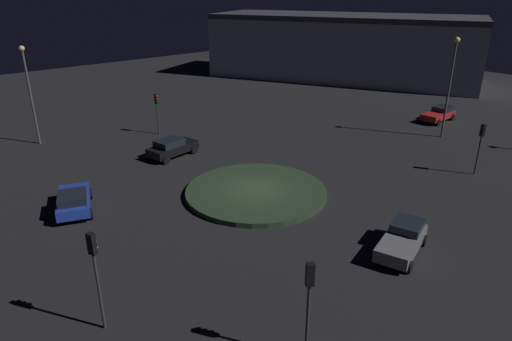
{
  "coord_description": "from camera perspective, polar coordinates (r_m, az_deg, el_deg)",
  "views": [
    {
      "loc": [
        -20.52,
        18.54,
        13.15
      ],
      "look_at": [
        0.0,
        0.0,
        1.71
      ],
      "focal_mm": 31.75,
      "sensor_mm": 36.0,
      "label": 1
    }
  ],
  "objects": [
    {
      "name": "car_black",
      "position": [
        37.61,
        -10.54,
        2.91
      ],
      "size": [
        2.59,
        4.46,
        1.52
      ],
      "rotation": [
        0.0,
        0.0,
        -1.41
      ],
      "color": "black",
      "rests_on": "ground_plane"
    },
    {
      "name": "car_grey",
      "position": [
        25.19,
        17.97,
        -8.28
      ],
      "size": [
        2.81,
        4.38,
        1.43
      ],
      "rotation": [
        0.0,
        0.0,
        1.84
      ],
      "color": "slate",
      "rests_on": "ground_plane"
    },
    {
      "name": "car_blue",
      "position": [
        30.18,
        -22.0,
        -3.53
      ],
      "size": [
        4.53,
        3.34,
        1.44
      ],
      "rotation": [
        0.0,
        0.0,
        -0.4
      ],
      "color": "#1E38A5",
      "rests_on": "ground_plane"
    },
    {
      "name": "streetlamp_south",
      "position": [
        44.15,
        23.4,
        11.05
      ],
      "size": [
        0.52,
        0.52,
        8.96
      ],
      "color": "#4C4C51",
      "rests_on": "ground_plane"
    },
    {
      "name": "ground_plane",
      "position": [
        30.62,
        0.0,
        -2.97
      ],
      "size": [
        117.35,
        117.35,
        0.0
      ],
      "primitive_type": "plane",
      "color": "black"
    },
    {
      "name": "traffic_light_northwest",
      "position": [
        16.69,
        6.68,
        -15.03
      ],
      "size": [
        0.4,
        0.37,
        4.26
      ],
      "rotation": [
        0.0,
        0.0,
        -0.61
      ],
      "color": "#2D2D2D",
      "rests_on": "ground_plane"
    },
    {
      "name": "traffic_light_north",
      "position": [
        18.91,
        -19.61,
        -10.86
      ],
      "size": [
        0.36,
        0.39,
        4.48
      ],
      "rotation": [
        0.0,
        0.0,
        -1.19
      ],
      "color": "#2D2D2D",
      "rests_on": "ground_plane"
    },
    {
      "name": "traffic_light_east",
      "position": [
        43.21,
        -12.39,
        7.99
      ],
      "size": [
        0.37,
        0.33,
        3.82
      ],
      "rotation": [
        0.0,
        0.0,
        3.01
      ],
      "color": "#2D2D2D",
      "rests_on": "ground_plane"
    },
    {
      "name": "roundabout_island",
      "position": [
        30.55,
        0.0,
        -2.68
      ],
      "size": [
        9.49,
        9.49,
        0.34
      ],
      "primitive_type": "cylinder",
      "color": "#263823",
      "rests_on": "ground_plane"
    },
    {
      "name": "car_red",
      "position": [
        50.63,
        22.08,
        6.64
      ],
      "size": [
        2.0,
        4.16,
        1.41
      ],
      "rotation": [
        0.0,
        0.0,
        1.56
      ],
      "color": "red",
      "rests_on": "ground_plane"
    },
    {
      "name": "store_building",
      "position": [
        70.15,
        10.9,
        15.03
      ],
      "size": [
        39.72,
        27.69,
        9.08
      ],
      "rotation": [
        0.0,
        0.0,
        6.72
      ],
      "color": "#8C939E",
      "rests_on": "ground_plane"
    },
    {
      "name": "streetlamp_east",
      "position": [
        43.45,
        -26.7,
        9.52
      ],
      "size": [
        0.46,
        0.46,
        8.47
      ],
      "color": "#4C4C51",
      "rests_on": "ground_plane"
    },
    {
      "name": "traffic_light_southwest",
      "position": [
        36.57,
        26.46,
        3.57
      ],
      "size": [
        0.37,
        0.4,
        3.88
      ],
      "rotation": [
        0.0,
        0.0,
        1.04
      ],
      "color": "#2D2D2D",
      "rests_on": "ground_plane"
    }
  ]
}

